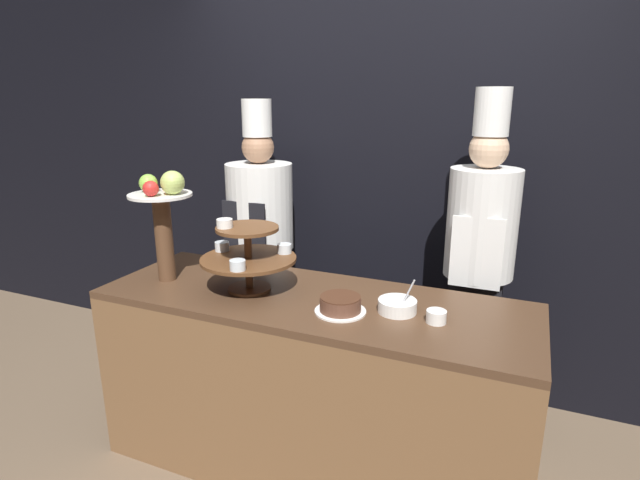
{
  "coord_description": "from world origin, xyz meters",
  "views": [
    {
      "loc": [
        0.87,
        -1.61,
        1.79
      ],
      "look_at": [
        0.0,
        0.45,
        1.15
      ],
      "focal_mm": 28.0,
      "sensor_mm": 36.0,
      "label": 1
    }
  ],
  "objects_px": {
    "serving_bowl_near": "(397,306)",
    "chef_left": "(261,235)",
    "fruit_pedestal": "(163,209)",
    "cake_round": "(340,305)",
    "chef_center_left": "(479,253)",
    "cup_white": "(436,317)",
    "tiered_stand": "(248,254)"
  },
  "relations": [
    {
      "from": "serving_bowl_near",
      "to": "chef_left",
      "type": "distance_m",
      "value": 1.21
    },
    {
      "from": "fruit_pedestal",
      "to": "serving_bowl_near",
      "type": "bearing_deg",
      "value": 2.87
    },
    {
      "from": "fruit_pedestal",
      "to": "cake_round",
      "type": "distance_m",
      "value": 1.0
    },
    {
      "from": "chef_left",
      "to": "chef_center_left",
      "type": "relative_size",
      "value": 0.97
    },
    {
      "from": "fruit_pedestal",
      "to": "cup_white",
      "type": "distance_m",
      "value": 1.38
    },
    {
      "from": "cake_round",
      "to": "chef_left",
      "type": "relative_size",
      "value": 0.12
    },
    {
      "from": "serving_bowl_near",
      "to": "chef_center_left",
      "type": "xyz_separation_m",
      "value": [
        0.26,
        0.63,
        0.09
      ]
    },
    {
      "from": "cake_round",
      "to": "tiered_stand",
      "type": "bearing_deg",
      "value": 172.22
    },
    {
      "from": "cup_white",
      "to": "chef_left",
      "type": "distance_m",
      "value": 1.38
    },
    {
      "from": "serving_bowl_near",
      "to": "chef_left",
      "type": "xyz_separation_m",
      "value": [
        -1.03,
        0.63,
        0.05
      ]
    },
    {
      "from": "fruit_pedestal",
      "to": "cake_round",
      "type": "relative_size",
      "value": 2.5
    },
    {
      "from": "cup_white",
      "to": "chef_center_left",
      "type": "height_order",
      "value": "chef_center_left"
    },
    {
      "from": "chef_center_left",
      "to": "tiered_stand",
      "type": "bearing_deg",
      "value": -146.06
    },
    {
      "from": "serving_bowl_near",
      "to": "chef_center_left",
      "type": "height_order",
      "value": "chef_center_left"
    },
    {
      "from": "fruit_pedestal",
      "to": "cup_white",
      "type": "height_order",
      "value": "fruit_pedestal"
    },
    {
      "from": "cup_white",
      "to": "cake_round",
      "type": "bearing_deg",
      "value": -171.82
    },
    {
      "from": "fruit_pedestal",
      "to": "chef_left",
      "type": "distance_m",
      "value": 0.76
    },
    {
      "from": "tiered_stand",
      "to": "cake_round",
      "type": "relative_size",
      "value": 2.03
    },
    {
      "from": "cup_white",
      "to": "chef_left",
      "type": "bearing_deg",
      "value": 150.77
    },
    {
      "from": "tiered_stand",
      "to": "cup_white",
      "type": "xyz_separation_m",
      "value": [
        0.89,
        -0.01,
        -0.16
      ]
    },
    {
      "from": "fruit_pedestal",
      "to": "cake_round",
      "type": "bearing_deg",
      "value": -2.34
    },
    {
      "from": "cake_round",
      "to": "cup_white",
      "type": "height_order",
      "value": "cake_round"
    },
    {
      "from": "chef_left",
      "to": "chef_center_left",
      "type": "bearing_deg",
      "value": -0.0
    },
    {
      "from": "cup_white",
      "to": "serving_bowl_near",
      "type": "height_order",
      "value": "serving_bowl_near"
    },
    {
      "from": "fruit_pedestal",
      "to": "chef_left",
      "type": "xyz_separation_m",
      "value": [
        0.14,
        0.69,
        -0.29
      ]
    },
    {
      "from": "fruit_pedestal",
      "to": "chef_center_left",
      "type": "distance_m",
      "value": 1.61
    },
    {
      "from": "cup_white",
      "to": "serving_bowl_near",
      "type": "relative_size",
      "value": 0.5
    },
    {
      "from": "tiered_stand",
      "to": "chef_center_left",
      "type": "distance_m",
      "value": 1.19
    },
    {
      "from": "serving_bowl_near",
      "to": "chef_center_left",
      "type": "distance_m",
      "value": 0.69
    },
    {
      "from": "chef_left",
      "to": "serving_bowl_near",
      "type": "bearing_deg",
      "value": -31.6
    },
    {
      "from": "tiered_stand",
      "to": "cup_white",
      "type": "height_order",
      "value": "tiered_stand"
    },
    {
      "from": "cake_round",
      "to": "chef_left",
      "type": "xyz_separation_m",
      "value": [
        -0.8,
        0.73,
        0.04
      ]
    }
  ]
}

